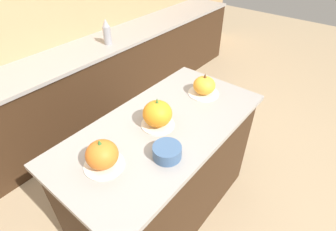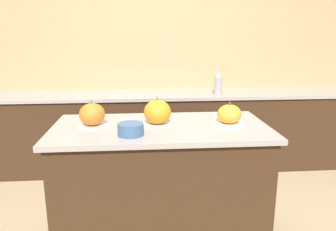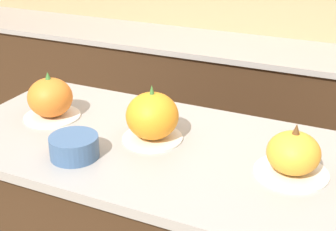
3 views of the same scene
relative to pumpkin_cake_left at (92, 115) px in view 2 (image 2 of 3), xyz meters
name	(u,v)px [view 2 (image 2 of 3)]	position (x,y,z in m)	size (l,w,h in m)	color
wall_back	(151,60)	(0.47, 1.79, 0.23)	(8.00, 0.06, 2.50)	tan
kitchen_island	(161,187)	(0.47, -0.03, -0.55)	(1.50, 0.76, 0.94)	#382314
back_counter	(153,131)	(0.47, 1.46, -0.57)	(6.00, 0.60, 0.90)	#382314
pumpkin_cake_left	(92,115)	(0.00, 0.00, 0.00)	(0.22, 0.22, 0.19)	silver
pumpkin_cake_center	(157,113)	(0.45, 0.00, 0.01)	(0.22, 0.22, 0.21)	silver
pumpkin_cake_right	(229,115)	(0.96, -0.03, -0.01)	(0.24, 0.24, 0.18)	silver
bottle_tall	(218,82)	(1.20, 1.37, 0.01)	(0.08, 0.08, 0.27)	#99999E
mixing_bowl	(131,129)	(0.27, -0.23, -0.04)	(0.17, 0.17, 0.08)	#3D5B84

